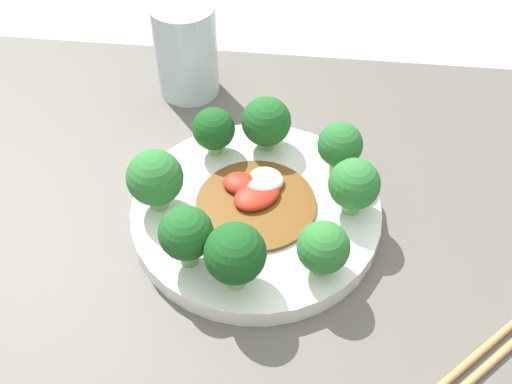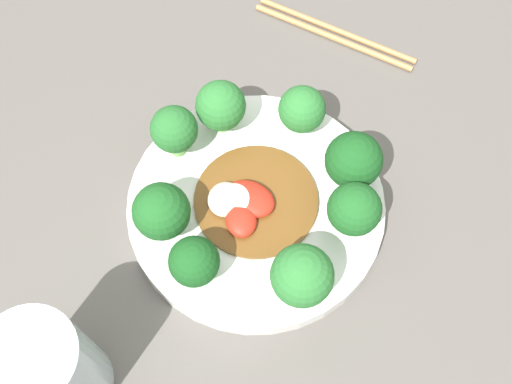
% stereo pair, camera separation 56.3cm
% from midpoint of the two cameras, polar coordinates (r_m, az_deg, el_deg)
% --- Properties ---
extents(ground_plane, '(8.00, 8.00, 0.00)m').
position_cam_midpoint_polar(ground_plane, '(1.30, -6.84, -23.27)').
color(ground_plane, '#B7B2A8').
extents(table, '(1.14, 0.69, 0.78)m').
position_cam_midpoint_polar(table, '(0.91, -9.63, -21.74)').
color(table, '#5B5651').
rests_on(table, ground_plane).
extents(plate, '(0.25, 0.25, 0.02)m').
position_cam_midpoint_polar(plate, '(0.53, -21.37, -20.31)').
color(plate, white).
rests_on(plate, table).
extents(broccoli_east, '(0.06, 0.06, 0.07)m').
position_cam_midpoint_polar(broccoli_east, '(0.48, -20.49, -30.76)').
color(broccoli_east, '#89B76B').
rests_on(broccoli_east, plate).
extents(broccoli_south, '(0.05, 0.05, 0.06)m').
position_cam_midpoint_polar(broccoli_south, '(0.53, -32.93, -21.01)').
color(broccoli_south, '#7AAD5B').
rests_on(broccoli_south, plate).
extents(broccoli_northwest, '(0.05, 0.05, 0.06)m').
position_cam_midpoint_polar(broccoli_northwest, '(0.50, -16.28, -10.39)').
color(broccoli_northwest, '#7AAD5B').
rests_on(broccoli_northwest, plate).
extents(broccoli_north, '(0.05, 0.05, 0.07)m').
position_cam_midpoint_polar(broccoli_north, '(0.46, -11.98, -17.95)').
color(broccoli_north, '#89B76B').
rests_on(broccoli_north, plate).
extents(broccoli_southeast, '(0.05, 0.05, 0.06)m').
position_cam_midpoint_polar(broccoli_southeast, '(0.52, -30.91, -26.80)').
color(broccoli_southeast, '#89B76B').
rests_on(broccoli_southeast, plate).
extents(broccoli_west, '(0.05, 0.05, 0.06)m').
position_cam_midpoint_polar(broccoli_west, '(0.52, -25.09, -9.55)').
color(broccoli_west, '#7AAD5B').
rests_on(broccoli_west, plate).
extents(broccoli_southwest, '(0.05, 0.05, 0.06)m').
position_cam_midpoint_polar(broccoli_southwest, '(0.53, -30.22, -12.14)').
color(broccoli_southwest, '#70A356').
rests_on(broccoli_southwest, plate).
extents(broccoli_northeast, '(0.05, 0.05, 0.07)m').
position_cam_midpoint_polar(broccoli_northeast, '(0.46, -12.96, -24.07)').
color(broccoli_northeast, '#70A356').
rests_on(broccoli_northeast, plate).
extents(stirfry_center, '(0.12, 0.12, 0.02)m').
position_cam_midpoint_polar(stirfry_center, '(0.52, -22.96, -20.30)').
color(stirfry_center, brown).
rests_on(stirfry_center, plate).
extents(drinking_glass, '(0.08, 0.08, 0.12)m').
position_cam_midpoint_polar(drinking_glass, '(0.58, -44.89, -32.62)').
color(drinking_glass, silver).
rests_on(drinking_glass, table).
extents(chopsticks, '(0.16, 0.15, 0.01)m').
position_cam_midpoint_polar(chopsticks, '(0.58, -8.92, 1.45)').
color(chopsticks, '#AD7F4C').
rests_on(chopsticks, table).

